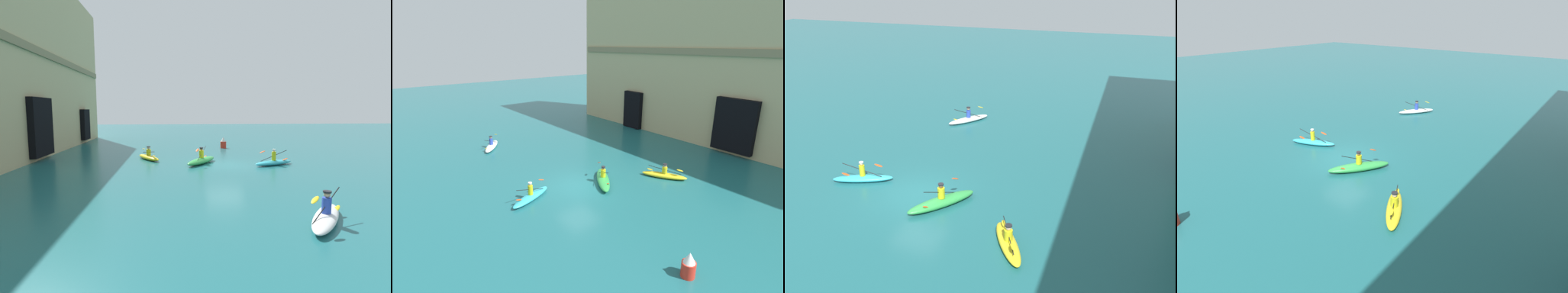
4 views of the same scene
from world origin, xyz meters
The scene contains 7 objects.
ground_plane centered at (0.00, 0.00, 0.00)m, with size 120.00×120.00×0.00m, color #1E6066.
cliff_bluff centered at (2.79, 17.03, 7.87)m, with size 38.59×7.10×15.80m.
kayak_green centered at (0.60, 1.61, 0.25)m, with size 3.39×2.71×1.20m.
kayak_yellow centered at (2.67, 5.46, 0.22)m, with size 3.02×2.13×1.04m.
kayak_cyan centered at (-0.34, -3.33, 0.21)m, with size 1.86×3.14×1.12m.
kayak_white centered at (-11.03, -1.47, 0.21)m, with size 3.15×2.52×1.11m.
marker_buoy centered at (9.28, -1.48, 0.52)m, with size 0.58×0.58×1.12m.
Camera 2 is at (14.55, -10.83, 8.91)m, focal length 28.00 mm.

